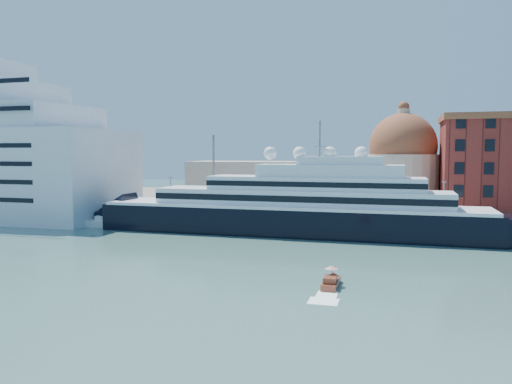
% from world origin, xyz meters
% --- Properties ---
extents(ground, '(400.00, 400.00, 0.00)m').
position_xyz_m(ground, '(0.00, 0.00, 0.00)').
color(ground, '#335951').
rests_on(ground, ground).
extents(quay, '(180.00, 10.00, 2.50)m').
position_xyz_m(quay, '(0.00, 34.00, 1.25)').
color(quay, gray).
rests_on(quay, ground).
extents(land, '(260.00, 72.00, 2.00)m').
position_xyz_m(land, '(0.00, 75.00, 1.00)').
color(land, slate).
rests_on(land, ground).
extents(quay_fence, '(180.00, 0.10, 1.20)m').
position_xyz_m(quay_fence, '(0.00, 29.50, 3.10)').
color(quay_fence, slate).
rests_on(quay_fence, quay).
extents(superyacht, '(88.71, 12.30, 26.51)m').
position_xyz_m(superyacht, '(-2.27, 23.00, 4.58)').
color(superyacht, black).
rests_on(superyacht, ground).
extents(service_barge, '(12.07, 4.84, 2.66)m').
position_xyz_m(service_barge, '(-42.88, 20.98, 0.76)').
color(service_barge, white).
rests_on(service_barge, ground).
extents(water_taxi, '(1.86, 5.53, 2.62)m').
position_xyz_m(water_taxi, '(13.66, -14.70, 0.63)').
color(water_taxi, maroon).
rests_on(water_taxi, ground).
extents(church, '(66.00, 18.00, 25.50)m').
position_xyz_m(church, '(6.39, 57.72, 10.91)').
color(church, beige).
rests_on(church, land).
extents(lamp_posts, '(120.80, 2.40, 18.00)m').
position_xyz_m(lamp_posts, '(-12.67, 32.27, 9.84)').
color(lamp_posts, slate).
rests_on(lamp_posts, quay).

